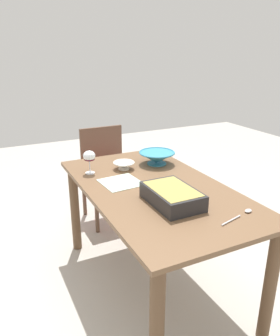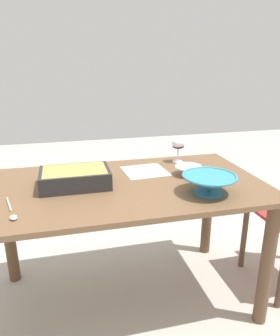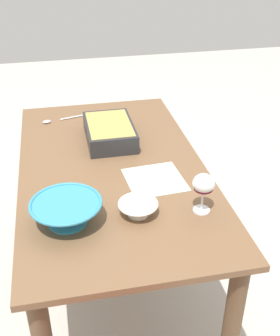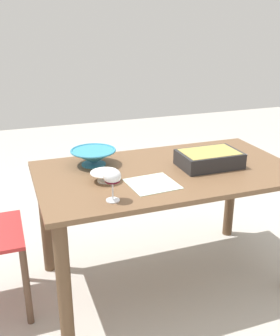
{
  "view_description": "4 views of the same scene",
  "coord_description": "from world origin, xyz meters",
  "px_view_note": "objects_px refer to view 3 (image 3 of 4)",
  "views": [
    {
      "loc": [
        -1.64,
        0.91,
        1.52
      ],
      "look_at": [
        0.15,
        0.03,
        0.8
      ],
      "focal_mm": 35.47,
      "sensor_mm": 36.0,
      "label": 1
    },
    {
      "loc": [
        -0.29,
        -1.5,
        1.33
      ],
      "look_at": [
        0.1,
        0.05,
        0.79
      ],
      "focal_mm": 33.87,
      "sensor_mm": 36.0,
      "label": 2
    },
    {
      "loc": [
        1.63,
        -0.21,
        1.71
      ],
      "look_at": [
        0.2,
        0.09,
        0.82
      ],
      "focal_mm": 45.9,
      "sensor_mm": 36.0,
      "label": 3
    },
    {
      "loc": [
        0.84,
        1.88,
        1.52
      ],
      "look_at": [
        0.16,
        0.0,
        0.76
      ],
      "focal_mm": 41.92,
      "sensor_mm": 36.0,
      "label": 4
    }
  ],
  "objects_px": {
    "small_bowl": "(67,211)",
    "napkin": "(155,180)",
    "casserole_dish": "(110,131)",
    "dining_table": "(113,188)",
    "mixing_bowl": "(138,208)",
    "wine_glass": "(204,186)",
    "serving_spoon": "(56,120)"
  },
  "relations": [
    {
      "from": "small_bowl",
      "to": "napkin",
      "type": "xyz_separation_m",
      "value": [
        -0.22,
        0.38,
        -0.05
      ]
    },
    {
      "from": "napkin",
      "to": "casserole_dish",
      "type": "bearing_deg",
      "value": -161.65
    },
    {
      "from": "dining_table",
      "to": "casserole_dish",
      "type": "height_order",
      "value": "casserole_dish"
    },
    {
      "from": "mixing_bowl",
      "to": "napkin",
      "type": "distance_m",
      "value": 0.25
    },
    {
      "from": "wine_glass",
      "to": "small_bowl",
      "type": "xyz_separation_m",
      "value": [
        -0.03,
        -0.5,
        -0.06
      ]
    },
    {
      "from": "wine_glass",
      "to": "mixing_bowl",
      "type": "xyz_separation_m",
      "value": [
        -0.03,
        -0.24,
        -0.08
      ]
    },
    {
      "from": "casserole_dish",
      "to": "dining_table",
      "type": "bearing_deg",
      "value": -6.29
    },
    {
      "from": "casserole_dish",
      "to": "small_bowl",
      "type": "height_order",
      "value": "small_bowl"
    },
    {
      "from": "casserole_dish",
      "to": "mixing_bowl",
      "type": "xyz_separation_m",
      "value": [
        0.62,
        0.02,
        -0.02
      ]
    },
    {
      "from": "wine_glass",
      "to": "casserole_dish",
      "type": "xyz_separation_m",
      "value": [
        -0.65,
        -0.26,
        -0.07
      ]
    },
    {
      "from": "wine_glass",
      "to": "small_bowl",
      "type": "relative_size",
      "value": 0.61
    },
    {
      "from": "small_bowl",
      "to": "napkin",
      "type": "bearing_deg",
      "value": 119.74
    },
    {
      "from": "napkin",
      "to": "wine_glass",
      "type": "bearing_deg",
      "value": 26.64
    },
    {
      "from": "wine_glass",
      "to": "small_bowl",
      "type": "height_order",
      "value": "wine_glass"
    },
    {
      "from": "wine_glass",
      "to": "small_bowl",
      "type": "bearing_deg",
      "value": -93.28
    },
    {
      "from": "dining_table",
      "to": "napkin",
      "type": "height_order",
      "value": "napkin"
    },
    {
      "from": "wine_glass",
      "to": "napkin",
      "type": "relative_size",
      "value": 0.67
    },
    {
      "from": "wine_glass",
      "to": "dining_table",
      "type": "bearing_deg",
      "value": -144.51
    },
    {
      "from": "wine_glass",
      "to": "napkin",
      "type": "bearing_deg",
      "value": -153.36
    },
    {
      "from": "serving_spoon",
      "to": "casserole_dish",
      "type": "bearing_deg",
      "value": 42.64
    },
    {
      "from": "wine_glass",
      "to": "mixing_bowl",
      "type": "distance_m",
      "value": 0.25
    },
    {
      "from": "mixing_bowl",
      "to": "small_bowl",
      "type": "distance_m",
      "value": 0.26
    },
    {
      "from": "small_bowl",
      "to": "serving_spoon",
      "type": "xyz_separation_m",
      "value": [
        -0.89,
        -0.01,
        -0.05
      ]
    },
    {
      "from": "serving_spoon",
      "to": "dining_table",
      "type": "bearing_deg",
      "value": 23.31
    },
    {
      "from": "small_bowl",
      "to": "serving_spoon",
      "type": "relative_size",
      "value": 1.08
    },
    {
      "from": "casserole_dish",
      "to": "serving_spoon",
      "type": "bearing_deg",
      "value": -137.36
    },
    {
      "from": "dining_table",
      "to": "mixing_bowl",
      "type": "xyz_separation_m",
      "value": [
        0.37,
        0.04,
        0.15
      ]
    },
    {
      "from": "wine_glass",
      "to": "casserole_dish",
      "type": "bearing_deg",
      "value": -158.39
    },
    {
      "from": "dining_table",
      "to": "mixing_bowl",
      "type": "bearing_deg",
      "value": 6.67
    },
    {
      "from": "small_bowl",
      "to": "serving_spoon",
      "type": "height_order",
      "value": "small_bowl"
    },
    {
      "from": "casserole_dish",
      "to": "serving_spoon",
      "type": "distance_m",
      "value": 0.38
    },
    {
      "from": "dining_table",
      "to": "casserole_dish",
      "type": "bearing_deg",
      "value": 173.71
    }
  ]
}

